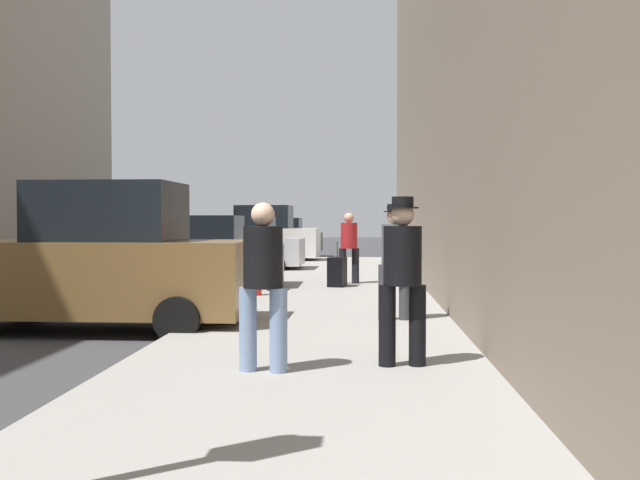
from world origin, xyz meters
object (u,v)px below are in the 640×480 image
Objects in this scene: pedestrian_with_beanie at (395,256)px; duffel_bag at (275,284)px; parked_gray_coupe at (193,256)px; parked_white_van at (260,237)px; pedestrian_in_red_jacket at (349,244)px; pedestrian_in_jeans at (263,277)px; fire_hydrant at (256,278)px; parked_bronze_suv at (99,263)px; parked_silver_sedan at (238,246)px; pedestrian_with_fedora at (402,272)px; rolling_suitcase at (337,272)px; parked_dark_green_sedan at (277,238)px.

duffel_bag is at bearing 118.05° from pedestrian_with_beanie.
parked_gray_coupe is 0.91× the size of parked_white_van.
pedestrian_in_red_jacket is 6.30m from pedestrian_with_beanie.
parked_white_van reaches higher than pedestrian_in_jeans.
parked_gray_coupe is at bearing 131.37° from fire_hydrant.
duffel_bag is at bearing 67.36° from parked_bronze_suv.
pedestrian_in_jeans is (-1.49, -3.83, -0.03)m from pedestrian_with_beanie.
parked_gray_coupe and parked_silver_sedan have the same top height.
parked_white_van is 13.09m from fire_hydrant.
pedestrian_in_red_jacket is at bearing -70.25° from parked_white_van.
duffel_bag is (2.06, -11.86, -0.74)m from parked_white_van.
pedestrian_with_fedora is (4.40, -14.92, 0.29)m from parked_silver_sedan.
fire_hydrant is at bearing 99.18° from pedestrian_in_jeans.
rolling_suitcase is (-1.08, 5.46, -0.65)m from pedestrian_with_beanie.
parked_silver_sedan is at bearing 106.41° from pedestrian_with_fedora.
parked_gray_coupe is 9.61× the size of duffel_bag.
parked_silver_sedan is at bearing 90.00° from parked_bronze_suv.
parked_white_van reaches higher than parked_dark_green_sedan.
parked_dark_green_sedan is at bearing 90.00° from parked_bronze_suv.
pedestrian_with_beanie is at bearing -74.75° from parked_white_van.
parked_bronze_suv is 5.34m from pedestrian_with_fedora.
parked_white_van is 20.32m from pedestrian_with_fedora.
parked_gray_coupe is at bearing -167.96° from pedestrian_in_red_jacket.
parked_white_van is at bearing 105.25° from pedestrian_with_beanie.
pedestrian_with_fedora is at bearing -91.11° from pedestrian_with_beanie.
rolling_suitcase reaches higher than fire_hydrant.
parked_dark_green_sedan is 9.62× the size of duffel_bag.
rolling_suitcase is (3.38, 5.89, -0.54)m from parked_bronze_suv.
parked_bronze_suv is at bearing -90.00° from parked_silver_sedan.
pedestrian_in_red_jacket is at bearing 47.76° from duffel_bag.
parked_bronze_suv is at bearing -112.64° from duffel_bag.
parked_gray_coupe reaches higher than rolling_suitcase.
fire_hydrant is 2.58m from rolling_suitcase.
parked_silver_sedan is at bearing 101.01° from pedestrian_in_jeans.
pedestrian_with_beanie is (4.46, -16.37, 0.10)m from parked_white_van.
pedestrian_in_red_jacket reaches higher than fire_hydrant.
parked_bronze_suv is at bearing -115.09° from fire_hydrant.
pedestrian_in_red_jacket is at bearing -55.11° from parked_silver_sedan.
pedestrian_in_red_jacket reaches higher than parked_silver_sedan.
pedestrian_with_fedora reaches higher than pedestrian_in_jeans.
parked_dark_green_sedan is at bearing 90.00° from parked_white_van.
parked_bronze_suv is at bearing -90.00° from parked_white_van.
pedestrian_with_fedora reaches higher than fire_hydrant.
pedestrian_in_red_jacket is at bearing 94.47° from pedestrian_with_fedora.
pedestrian_with_fedora is 1.47m from pedestrian_in_jeans.
fire_hydrant is (1.80, 3.85, -0.54)m from parked_bronze_suv.
pedestrian_in_red_jacket is 1.64× the size of rolling_suitcase.
pedestrian_with_fedora is 3.47m from pedestrian_with_beanie.
parked_silver_sedan is at bearing -90.00° from parked_white_van.
pedestrian_with_beanie is at bearing -61.95° from duffel_bag.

